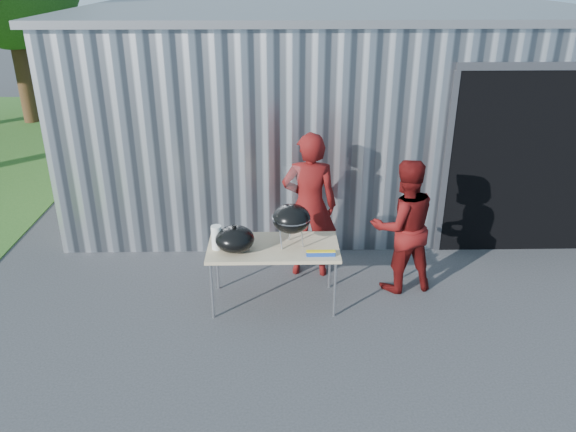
{
  "coord_description": "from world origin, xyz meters",
  "views": [
    {
      "loc": [
        -0.2,
        -5.35,
        3.68
      ],
      "look_at": [
        -0.07,
        0.54,
        1.05
      ],
      "focal_mm": 35.0,
      "sensor_mm": 36.0,
      "label": 1
    }
  ],
  "objects_px": {
    "folding_table": "(273,249)",
    "kettle_grill": "(291,212)",
    "person_cook": "(309,206)",
    "person_bystander": "(403,226)"
  },
  "relations": [
    {
      "from": "folding_table",
      "to": "person_bystander",
      "type": "height_order",
      "value": "person_bystander"
    },
    {
      "from": "folding_table",
      "to": "person_cook",
      "type": "xyz_separation_m",
      "value": [
        0.45,
        0.71,
        0.24
      ]
    },
    {
      "from": "folding_table",
      "to": "kettle_grill",
      "type": "height_order",
      "value": "kettle_grill"
    },
    {
      "from": "kettle_grill",
      "to": "person_cook",
      "type": "height_order",
      "value": "person_cook"
    },
    {
      "from": "person_bystander",
      "to": "person_cook",
      "type": "bearing_deg",
      "value": -30.15
    },
    {
      "from": "person_cook",
      "to": "person_bystander",
      "type": "bearing_deg",
      "value": 165.0
    },
    {
      "from": "kettle_grill",
      "to": "person_cook",
      "type": "relative_size",
      "value": 0.49
    },
    {
      "from": "folding_table",
      "to": "kettle_grill",
      "type": "bearing_deg",
      "value": 2.91
    },
    {
      "from": "folding_table",
      "to": "person_cook",
      "type": "distance_m",
      "value": 0.87
    },
    {
      "from": "kettle_grill",
      "to": "person_cook",
      "type": "xyz_separation_m",
      "value": [
        0.24,
        0.7,
        -0.22
      ]
    }
  ]
}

